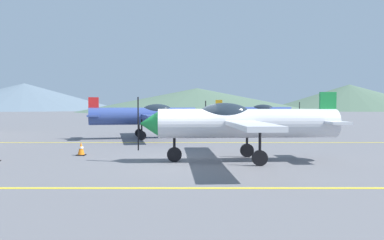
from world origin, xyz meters
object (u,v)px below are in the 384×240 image
airplane_mid (148,115)px  traffic_cone_front (81,149)px  airplane_far (256,113)px  airplane_near (240,122)px

airplane_mid → traffic_cone_front: bearing=-103.0°
airplane_mid → traffic_cone_front: airplane_mid is taller
airplane_far → traffic_cone_front: size_ratio=15.13×
airplane_mid → airplane_far: bearing=48.4°
airplane_far → airplane_near: bearing=-101.6°
airplane_near → airplane_mid: (-4.72, 9.91, 0.00)m
airplane_near → airplane_mid: same height
airplane_near → airplane_far: same height
airplane_near → traffic_cone_front: airplane_near is taller
airplane_near → airplane_far: size_ratio=1.00×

